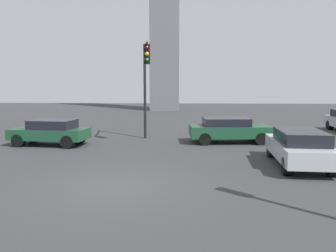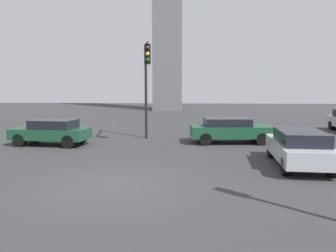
{
  "view_description": "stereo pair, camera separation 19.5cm",
  "coord_description": "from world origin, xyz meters",
  "views": [
    {
      "loc": [
        2.24,
        -10.51,
        3.2
      ],
      "look_at": [
        1.51,
        4.91,
        1.34
      ],
      "focal_mm": 36.83,
      "sensor_mm": 36.0,
      "label": 1
    },
    {
      "loc": [
        2.44,
        -10.5,
        3.2
      ],
      "look_at": [
        1.51,
        4.91,
        1.34
      ],
      "focal_mm": 36.83,
      "sensor_mm": 36.0,
      "label": 2
    }
  ],
  "objects": [
    {
      "name": "ground_plane",
      "position": [
        0.0,
        0.0,
        0.0
      ],
      "size": [
        96.62,
        96.62,
        0.0
      ],
      "primitive_type": "plane",
      "color": "#38383A"
    },
    {
      "name": "car_3",
      "position": [
        6.76,
        3.02,
        0.76
      ],
      "size": [
        2.14,
        4.63,
        1.43
      ],
      "rotation": [
        0.0,
        0.0,
        1.5
      ],
      "color": "#ADB2B7",
      "rests_on": "ground_plane"
    },
    {
      "name": "traffic_light_1",
      "position": [
        0.11,
        8.56,
        3.91
      ],
      "size": [
        0.67,
        2.98,
        5.53
      ],
      "rotation": [
        0.0,
        0.0,
        -1.42
      ],
      "color": "black",
      "rests_on": "ground_plane"
    },
    {
      "name": "skyline_tower",
      "position": [
        -0.21,
        33.02,
        13.52
      ],
      "size": [
        3.52,
        3.52,
        27.03
      ],
      "primitive_type": "cube",
      "color": "slate",
      "rests_on": "ground_plane"
    },
    {
      "name": "car_2",
      "position": [
        -4.81,
        7.15,
        0.73
      ],
      "size": [
        4.15,
        2.18,
        1.36
      ],
      "rotation": [
        0.0,
        0.0,
        3.03
      ],
      "color": "#19472D",
      "rests_on": "ground_plane"
    },
    {
      "name": "car_4",
      "position": [
        4.71,
        8.46,
        0.74
      ],
      "size": [
        4.52,
        2.23,
        1.38
      ],
      "rotation": [
        0.0,
        0.0,
        0.07
      ],
      "color": "#19472D",
      "rests_on": "ground_plane"
    }
  ]
}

